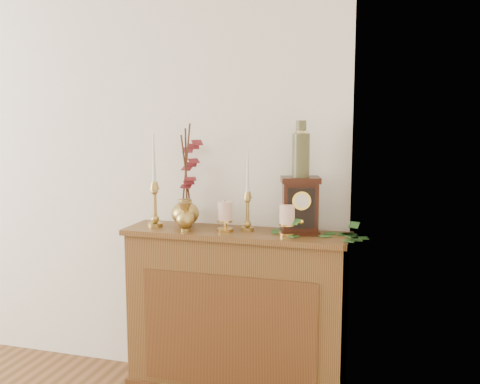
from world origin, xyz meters
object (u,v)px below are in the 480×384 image
(candlestick_left, at_px, (155,197))
(ceramic_vase, at_px, (301,152))
(ginger_jar, at_px, (190,180))
(mantel_clock, at_px, (300,206))
(bud_vase, at_px, (185,217))
(candlestick_center, at_px, (248,205))

(candlestick_left, distance_m, ceramic_vase, 0.86)
(ginger_jar, xyz_separation_m, mantel_clock, (0.65, -0.05, -0.11))
(candlestick_left, bearing_deg, ceramic_vase, 4.02)
(ginger_jar, height_order, mantel_clock, ginger_jar)
(candlestick_left, xyz_separation_m, bud_vase, (0.21, -0.07, -0.09))
(candlestick_left, distance_m, mantel_clock, 0.82)
(bud_vase, distance_m, ginger_jar, 0.26)
(candlestick_left, xyz_separation_m, ceramic_vase, (0.82, 0.06, 0.27))
(candlestick_center, height_order, ginger_jar, ginger_jar)
(mantel_clock, xyz_separation_m, ceramic_vase, (-0.00, 0.00, 0.29))
(ginger_jar, bearing_deg, mantel_clock, -4.23)
(bud_vase, relative_size, ginger_jar, 0.28)
(candlestick_center, bearing_deg, ginger_jar, 171.93)
(mantel_clock, bearing_deg, candlestick_center, 163.70)
(mantel_clock, relative_size, ceramic_vase, 1.03)
(bud_vase, height_order, mantel_clock, mantel_clock)
(bud_vase, bearing_deg, candlestick_left, 161.05)
(ginger_jar, bearing_deg, ceramic_vase, -4.00)
(candlestick_left, distance_m, bud_vase, 0.24)
(bud_vase, relative_size, mantel_clock, 0.53)
(bud_vase, xyz_separation_m, mantel_clock, (0.60, 0.13, 0.07))
(ceramic_vase, bearing_deg, ginger_jar, 176.00)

